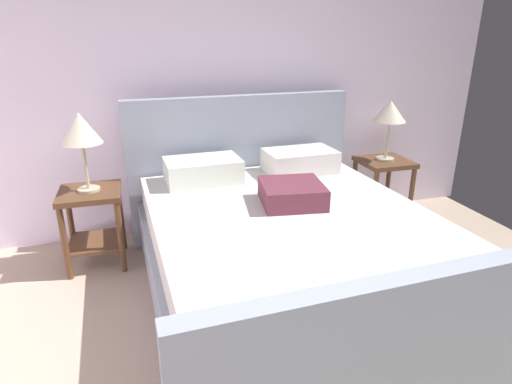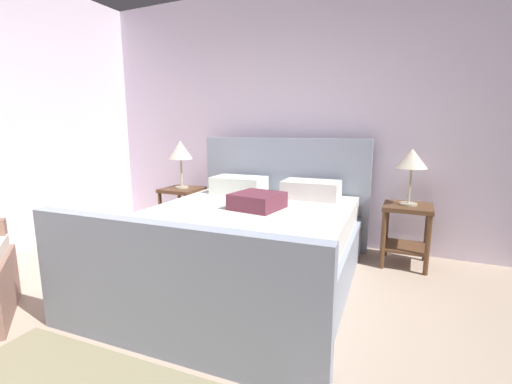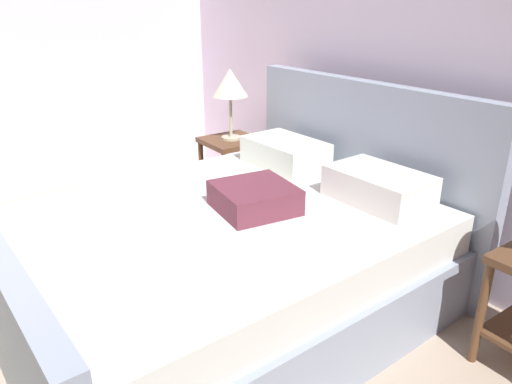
% 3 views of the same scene
% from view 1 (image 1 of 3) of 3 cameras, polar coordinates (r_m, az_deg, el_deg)
% --- Properties ---
extents(wall_back, '(4.98, 0.12, 2.90)m').
position_cam_1_polar(wall_back, '(3.78, -4.06, 16.79)').
color(wall_back, silver).
rests_on(wall_back, ground).
extents(bed, '(2.01, 2.42, 1.21)m').
position_cam_1_polar(bed, '(2.86, 4.33, -7.45)').
color(bed, '#939EB2').
rests_on(bed, ground).
extents(nightstand_right, '(0.44, 0.44, 0.60)m').
position_cam_1_polar(nightstand_right, '(4.15, 16.57, 1.53)').
color(nightstand_right, brown).
rests_on(nightstand_right, ground).
extents(table_lamp_right, '(0.29, 0.29, 0.54)m').
position_cam_1_polar(table_lamp_right, '(4.00, 17.48, 10.03)').
color(table_lamp_right, '#B7B293').
rests_on(table_lamp_right, nightstand_right).
extents(nightstand_left, '(0.44, 0.44, 0.60)m').
position_cam_1_polar(nightstand_left, '(3.44, -21.00, -2.90)').
color(nightstand_left, brown).
rests_on(nightstand_left, ground).
extents(table_lamp_left, '(0.29, 0.29, 0.57)m').
position_cam_1_polar(table_lamp_left, '(3.25, -22.43, 7.64)').
color(table_lamp_left, '#B7B293').
rests_on(table_lamp_left, nightstand_left).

